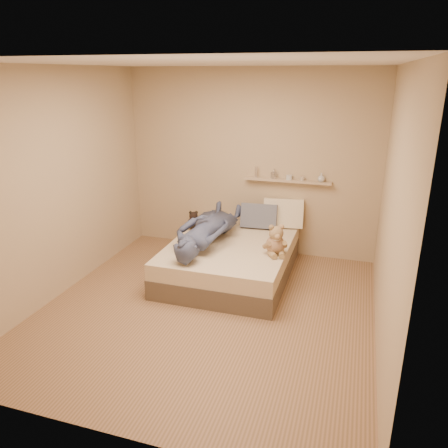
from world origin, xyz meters
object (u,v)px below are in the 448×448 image
(game_console, at_px, (190,244))
(wall_shelf, at_px, (287,181))
(pillow_cream, at_px, (283,213))
(dark_plush, at_px, (194,222))
(pillow_grey, at_px, (259,216))
(person, at_px, (207,228))
(teddy_bear, at_px, (276,242))
(bed, at_px, (230,259))

(game_console, relative_size, wall_shelf, 0.15)
(pillow_cream, height_order, wall_shelf, wall_shelf)
(wall_shelf, bearing_deg, dark_plush, -154.00)
(pillow_grey, distance_m, wall_shelf, 0.63)
(game_console, xyz_separation_m, wall_shelf, (0.88, 1.45, 0.50))
(person, bearing_deg, teddy_bear, 174.05)
(bed, distance_m, game_console, 0.74)
(game_console, distance_m, pillow_grey, 1.35)
(game_console, height_order, dark_plush, dark_plush)
(person, xyz_separation_m, wall_shelf, (0.84, 0.98, 0.45))
(pillow_grey, relative_size, person, 0.30)
(dark_plush, distance_m, pillow_grey, 0.92)
(teddy_bear, bearing_deg, dark_plush, 157.09)
(game_console, relative_size, pillow_grey, 0.37)
(person, bearing_deg, wall_shelf, -128.64)
(bed, bearing_deg, dark_plush, 152.26)
(bed, height_order, pillow_cream, pillow_cream)
(bed, distance_m, pillow_grey, 0.82)
(pillow_grey, bearing_deg, bed, -106.86)
(teddy_bear, height_order, person, person)
(person, bearing_deg, bed, -164.85)
(teddy_bear, xyz_separation_m, pillow_cream, (-0.09, 1.03, 0.04))
(teddy_bear, distance_m, pillow_cream, 1.03)
(wall_shelf, bearing_deg, game_console, -121.31)
(wall_shelf, bearing_deg, pillow_cream, -107.22)
(dark_plush, relative_size, pillow_cream, 0.50)
(game_console, relative_size, dark_plush, 0.68)
(game_console, relative_size, person, 0.11)
(game_console, bearing_deg, wall_shelf, 58.69)
(bed, distance_m, dark_plush, 0.79)
(person, distance_m, wall_shelf, 1.37)
(pillow_cream, xyz_separation_m, person, (-0.82, -0.90, -0.00))
(bed, bearing_deg, game_console, -121.53)
(dark_plush, height_order, person, person)
(wall_shelf, bearing_deg, bed, -121.18)
(person, height_order, wall_shelf, wall_shelf)
(game_console, height_order, person, person)
(pillow_cream, height_order, pillow_grey, pillow_cream)
(teddy_bear, relative_size, pillow_grey, 0.77)
(game_console, xyz_separation_m, pillow_grey, (0.54, 1.24, 0.02))
(bed, xyz_separation_m, pillow_grey, (0.21, 0.69, 0.40))
(dark_plush, relative_size, person, 0.17)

